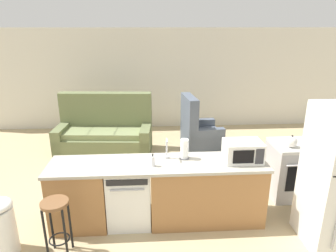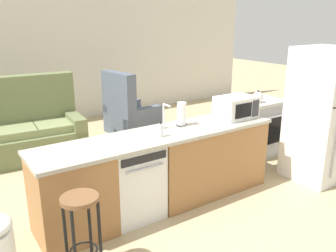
% 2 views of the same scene
% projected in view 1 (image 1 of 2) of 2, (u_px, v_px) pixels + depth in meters
% --- Properties ---
extents(ground_plane, '(24.00, 24.00, 0.00)m').
position_uv_depth(ground_plane, '(148.00, 220.00, 4.30)').
color(ground_plane, tan).
extents(wall_back, '(10.00, 0.06, 2.60)m').
position_uv_depth(wall_back, '(159.00, 79.00, 7.87)').
color(wall_back, silver).
rests_on(wall_back, ground_plane).
extents(kitchen_counter, '(2.94, 0.66, 0.90)m').
position_uv_depth(kitchen_counter, '(165.00, 194.00, 4.18)').
color(kitchen_counter, '#9E6B3D').
rests_on(kitchen_counter, ground_plane).
extents(dishwasher, '(0.58, 0.61, 0.84)m').
position_uv_depth(dishwasher, '(130.00, 195.00, 4.15)').
color(dishwasher, white).
rests_on(dishwasher, ground_plane).
extents(stove_range, '(0.76, 0.68, 0.90)m').
position_uv_depth(stove_range, '(294.00, 170.00, 4.81)').
color(stove_range, '#B7B7BC').
rests_on(stove_range, ground_plane).
extents(microwave, '(0.50, 0.37, 0.28)m').
position_uv_depth(microwave, '(243.00, 151.00, 4.04)').
color(microwave, white).
rests_on(microwave, kitchen_counter).
extents(sink_faucet, '(0.07, 0.18, 0.30)m').
position_uv_depth(sink_faucet, '(167.00, 150.00, 4.11)').
color(sink_faucet, silver).
rests_on(sink_faucet, kitchen_counter).
extents(paper_towel_roll, '(0.14, 0.14, 0.28)m').
position_uv_depth(paper_towel_roll, '(184.00, 149.00, 4.11)').
color(paper_towel_roll, '#4C4C51').
rests_on(paper_towel_roll, kitchen_counter).
extents(soap_bottle, '(0.06, 0.06, 0.18)m').
position_uv_depth(soap_bottle, '(153.00, 161.00, 3.91)').
color(soap_bottle, silver).
rests_on(soap_bottle, kitchen_counter).
extents(kettle, '(0.21, 0.17, 0.19)m').
position_uv_depth(kettle, '(292.00, 142.00, 4.51)').
color(kettle, silver).
rests_on(kettle, stove_range).
extents(bar_stool, '(0.32, 0.32, 0.74)m').
position_uv_depth(bar_stool, '(56.00, 217.00, 3.49)').
color(bar_stool, brown).
rests_on(bar_stool, ground_plane).
extents(trash_bin, '(0.35, 0.35, 0.74)m').
position_uv_depth(trash_bin, '(1.00, 227.00, 3.56)').
color(trash_bin, white).
rests_on(trash_bin, ground_plane).
extents(couch, '(2.06, 1.05, 1.27)m').
position_uv_depth(couch, '(105.00, 134.00, 6.54)').
color(couch, '#667047').
rests_on(couch, ground_plane).
extents(armchair, '(0.90, 0.94, 1.20)m').
position_uv_depth(armchair, '(198.00, 133.00, 6.75)').
color(armchair, '#515B6B').
rests_on(armchair, ground_plane).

